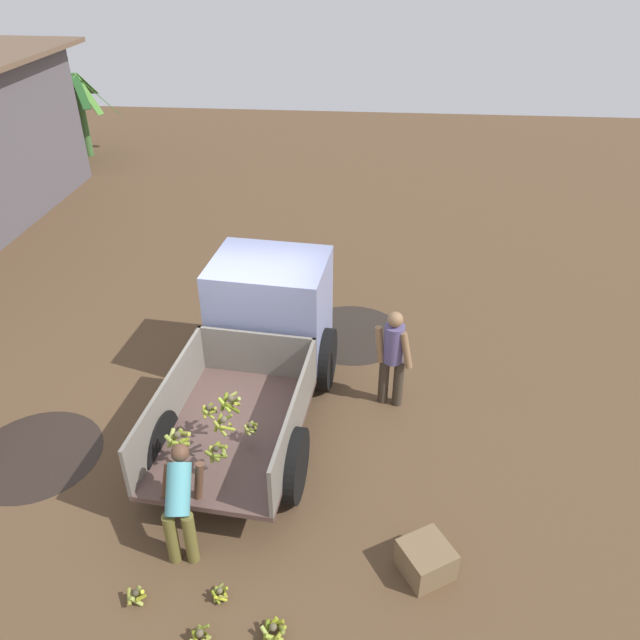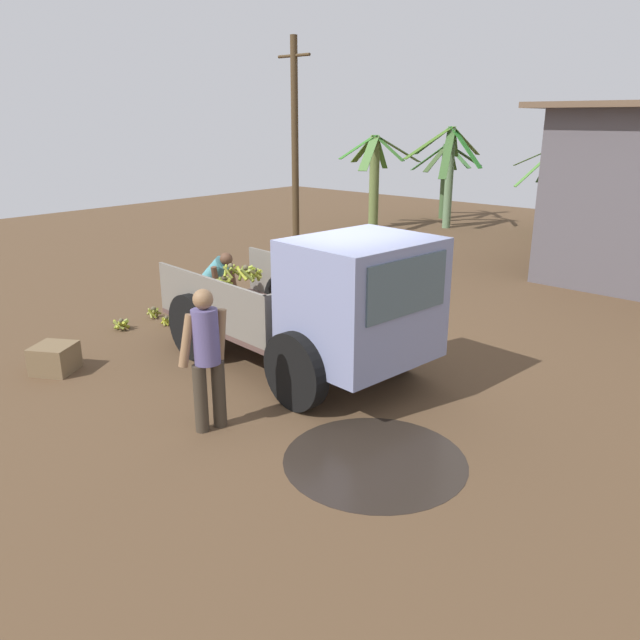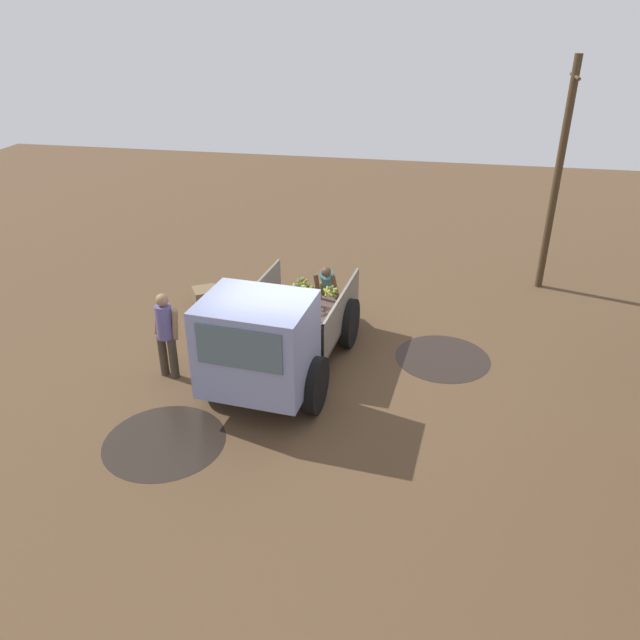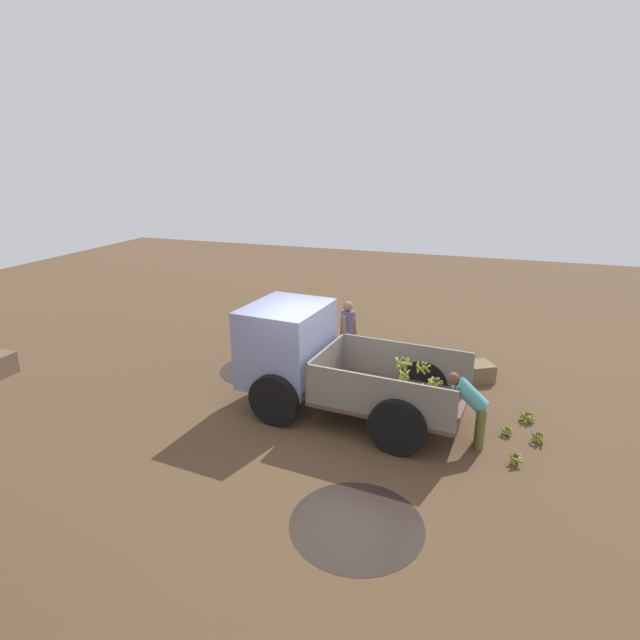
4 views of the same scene
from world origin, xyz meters
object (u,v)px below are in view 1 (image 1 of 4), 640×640
(cargo_truck, at_px, (264,331))
(person_worker_loading, at_px, (180,501))
(banana_bunch_on_ground_2, at_px, (136,596))
(person_foreground_visitor, at_px, (393,355))
(banana_bunch_on_ground_0, at_px, (220,593))
(wooden_crate_0, at_px, (426,559))
(banana_bunch_on_ground_1, at_px, (273,630))
(banana_bunch_on_ground_3, at_px, (200,636))

(cargo_truck, xyz_separation_m, person_worker_loading, (-3.13, 0.48, -0.31))
(cargo_truck, distance_m, banana_bunch_on_ground_2, 4.12)
(cargo_truck, height_order, person_worker_loading, cargo_truck)
(person_foreground_visitor, bearing_deg, banana_bunch_on_ground_2, -24.42)
(banana_bunch_on_ground_0, bearing_deg, person_foreground_visitor, -28.17)
(banana_bunch_on_ground_0, relative_size, banana_bunch_on_ground_2, 0.98)
(banana_bunch_on_ground_2, bearing_deg, wooden_crate_0, -78.05)
(cargo_truck, xyz_separation_m, banana_bunch_on_ground_0, (-3.80, -0.08, -0.99))
(banana_bunch_on_ground_0, xyz_separation_m, banana_bunch_on_ground_1, (-0.38, -0.66, 0.01))
(person_foreground_visitor, height_order, wooden_crate_0, person_foreground_visitor)
(person_foreground_visitor, bearing_deg, cargo_truck, -83.64)
(person_worker_loading, xyz_separation_m, banana_bunch_on_ground_3, (-1.19, -0.47, -0.66))
(banana_bunch_on_ground_3, bearing_deg, banana_bunch_on_ground_0, -9.65)
(banana_bunch_on_ground_1, height_order, wooden_crate_0, wooden_crate_0)
(person_worker_loading, bearing_deg, banana_bunch_on_ground_3, -164.19)
(person_worker_loading, distance_m, banana_bunch_on_ground_0, 1.11)
(banana_bunch_on_ground_1, relative_size, wooden_crate_0, 0.54)
(cargo_truck, xyz_separation_m, banana_bunch_on_ground_1, (-4.18, -0.74, -0.98))
(person_worker_loading, bearing_deg, banana_bunch_on_ground_0, -146.00)
(cargo_truck, distance_m, banana_bunch_on_ground_1, 4.35)
(person_foreground_visitor, height_order, banana_bunch_on_ground_1, person_foreground_visitor)
(banana_bunch_on_ground_1, relative_size, banana_bunch_on_ground_3, 1.27)
(cargo_truck, bearing_deg, banana_bunch_on_ground_2, 173.50)
(banana_bunch_on_ground_0, bearing_deg, cargo_truck, 1.24)
(banana_bunch_on_ground_0, distance_m, wooden_crate_0, 2.37)
(banana_bunch_on_ground_2, distance_m, banana_bunch_on_ground_3, 0.92)
(banana_bunch_on_ground_0, distance_m, banana_bunch_on_ground_1, 0.76)
(cargo_truck, height_order, banana_bunch_on_ground_1, cargo_truck)
(banana_bunch_on_ground_1, height_order, banana_bunch_on_ground_3, banana_bunch_on_ground_3)
(banana_bunch_on_ground_0, bearing_deg, banana_bunch_on_ground_3, 170.35)
(wooden_crate_0, bearing_deg, person_foreground_visitor, 7.45)
(person_foreground_visitor, relative_size, person_worker_loading, 1.25)
(person_foreground_visitor, relative_size, banana_bunch_on_ground_1, 5.76)
(banana_bunch_on_ground_3, height_order, wooden_crate_0, wooden_crate_0)
(person_worker_loading, bearing_deg, wooden_crate_0, -97.93)
(banana_bunch_on_ground_1, bearing_deg, banana_bunch_on_ground_0, 60.38)
(banana_bunch_on_ground_0, height_order, banana_bunch_on_ground_2, banana_bunch_on_ground_2)
(banana_bunch_on_ground_0, distance_m, banana_bunch_on_ground_3, 0.53)
(person_foreground_visitor, distance_m, banana_bunch_on_ground_0, 4.13)
(banana_bunch_on_ground_1, xyz_separation_m, wooden_crate_0, (0.94, -1.64, 0.09))
(person_worker_loading, height_order, banana_bunch_on_ground_2, person_worker_loading)
(cargo_truck, bearing_deg, banana_bunch_on_ground_0, -173.25)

